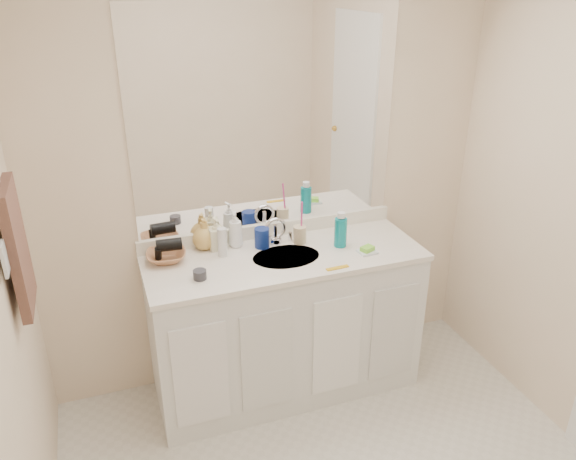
{
  "coord_description": "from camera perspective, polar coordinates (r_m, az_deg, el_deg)",
  "views": [
    {
      "loc": [
        -0.9,
        -1.54,
        2.27
      ],
      "look_at": [
        0.0,
        0.97,
        1.05
      ],
      "focal_mm": 35.0,
      "sensor_mm": 36.0,
      "label": 1
    }
  ],
  "objects": [
    {
      "name": "extra_white_bottle",
      "position": [
        3.03,
        -6.69,
        -1.24
      ],
      "size": [
        0.07,
        0.07,
        0.16
      ],
      "primitive_type": "cylinder",
      "rotation": [
        0.0,
        0.0,
        -0.4
      ],
      "color": "silver",
      "rests_on": "countertop"
    },
    {
      "name": "dark_jar",
      "position": [
        2.84,
        -8.95,
        -4.5
      ],
      "size": [
        0.09,
        0.09,
        0.05
      ],
      "primitive_type": "cylinder",
      "rotation": [
        0.0,
        0.0,
        -0.4
      ],
      "color": "#2F2F35",
      "rests_on": "countertop"
    },
    {
      "name": "soap_bottle_cream",
      "position": [
        3.11,
        -7.33,
        -0.34
      ],
      "size": [
        0.09,
        0.09,
        0.18
      ],
      "primitive_type": "imported",
      "rotation": [
        0.0,
        0.0,
        0.09
      ],
      "color": "#FBF7CD",
      "rests_on": "countertop"
    },
    {
      "name": "toothbrush",
      "position": [
        3.13,
        1.39,
        1.22
      ],
      "size": [
        0.02,
        0.04,
        0.2
      ],
      "primitive_type": "cylinder",
      "rotation": [
        0.14,
        0.0,
        -0.28
      ],
      "color": "#EA3D96",
      "rests_on": "tan_cup"
    },
    {
      "name": "wicker_basket",
      "position": [
        3.05,
        -12.26,
        -2.62
      ],
      "size": [
        0.23,
        0.23,
        0.05
      ],
      "primitive_type": "imported",
      "rotation": [
        0.0,
        0.0,
        -0.13
      ],
      "color": "#A86943",
      "rests_on": "countertop"
    },
    {
      "name": "mirror",
      "position": [
        3.05,
        -2.06,
        11.11
      ],
      "size": [
        1.48,
        0.01,
        1.2
      ],
      "primitive_type": "cube",
      "color": "white",
      "rests_on": "wall_back"
    },
    {
      "name": "tan_cup",
      "position": [
        3.17,
        1.21,
        -0.47
      ],
      "size": [
        0.1,
        0.1,
        0.1
      ],
      "primitive_type": "cylinder",
      "rotation": [
        0.0,
        0.0,
        0.39
      ],
      "color": "beige",
      "rests_on": "countertop"
    },
    {
      "name": "vanity_cabinet",
      "position": [
        3.28,
        -0.3,
        -9.62
      ],
      "size": [
        1.5,
        0.55,
        0.85
      ],
      "primitive_type": "cube",
      "color": "white",
      "rests_on": "floor"
    },
    {
      "name": "faucet",
      "position": [
        3.16,
        -1.29,
        -0.41
      ],
      "size": [
        0.02,
        0.02,
        0.11
      ],
      "primitive_type": "cylinder",
      "color": "silver",
      "rests_on": "countertop"
    },
    {
      "name": "wall_back",
      "position": [
        3.16,
        -2.0,
        4.78
      ],
      "size": [
        2.6,
        0.02,
        2.4
      ],
      "primitive_type": "cube",
      "color": "#F9E2C3",
      "rests_on": "floor"
    },
    {
      "name": "orange_comb",
      "position": [
        2.93,
        5.05,
        -3.85
      ],
      "size": [
        0.13,
        0.03,
        0.01
      ],
      "primitive_type": "cube",
      "rotation": [
        0.0,
        0.0,
        0.04
      ],
      "color": "gold",
      "rests_on": "countertop"
    },
    {
      "name": "soap_bottle_yellow",
      "position": [
        3.12,
        -8.49,
        -0.39
      ],
      "size": [
        0.17,
        0.17,
        0.17
      ],
      "primitive_type": "imported",
      "rotation": [
        0.0,
        0.0,
        0.33
      ],
      "color": "#DCAD55",
      "rests_on": "countertop"
    },
    {
      "name": "countertop",
      "position": [
        3.06,
        -0.32,
        -2.79
      ],
      "size": [
        1.52,
        0.57,
        0.03
      ],
      "primitive_type": "cube",
      "color": "white",
      "rests_on": "vanity_cabinet"
    },
    {
      "name": "soap_bottle_white",
      "position": [
        3.12,
        -5.37,
        0.07
      ],
      "size": [
        0.1,
        0.1,
        0.21
      ],
      "primitive_type": "imported",
      "rotation": [
        0.0,
        0.0,
        -0.36
      ],
      "color": "white",
      "rests_on": "countertop"
    },
    {
      "name": "mouthwash_bottle",
      "position": [
        3.13,
        5.36,
        -0.25
      ],
      "size": [
        0.09,
        0.09,
        0.17
      ],
      "primitive_type": "cylinder",
      "rotation": [
        0.0,
        0.0,
        -0.33
      ],
      "color": "#0B848B",
      "rests_on": "countertop"
    },
    {
      "name": "hair_dryer",
      "position": [
        3.02,
        -12.0,
        -1.48
      ],
      "size": [
        0.14,
        0.08,
        0.07
      ],
      "primitive_type": "cylinder",
      "rotation": [
        0.0,
        1.57,
        -0.07
      ],
      "color": "black",
      "rests_on": "wicker_basket"
    },
    {
      "name": "switch_plate",
      "position": [
        2.35,
        -26.85,
        -2.63
      ],
      "size": [
        0.01,
        0.08,
        0.13
      ],
      "primitive_type": "cube",
      "color": "silver",
      "rests_on": "wall_left"
    },
    {
      "name": "green_soap",
      "position": [
        3.09,
        8.07,
        -1.89
      ],
      "size": [
        0.08,
        0.07,
        0.02
      ],
      "primitive_type": "cube",
      "rotation": [
        0.0,
        0.0,
        0.38
      ],
      "color": "#81DF36",
      "rests_on": "soap_dish"
    },
    {
      "name": "backsplash",
      "position": [
        3.26,
        -1.85,
        0.05
      ],
      "size": [
        1.52,
        0.03,
        0.08
      ],
      "primitive_type": "cube",
      "color": "white",
      "rests_on": "countertop"
    },
    {
      "name": "hand_towel",
      "position": [
        2.55,
        -25.78,
        -1.62
      ],
      "size": [
        0.04,
        0.32,
        0.55
      ],
      "primitive_type": "cube",
      "color": "#432B24",
      "rests_on": "towel_ring"
    },
    {
      "name": "soap_dish",
      "position": [
        3.1,
        8.05,
        -2.19
      ],
      "size": [
        0.1,
        0.09,
        0.01
      ],
      "primitive_type": "cube",
      "rotation": [
        0.0,
        0.0,
        0.06
      ],
      "color": "white",
      "rests_on": "countertop"
    },
    {
      "name": "sink_basin",
      "position": [
        3.04,
        -0.19,
        -2.9
      ],
      "size": [
        0.37,
        0.37,
        0.02
      ],
      "primitive_type": "cylinder",
      "color": "beige",
      "rests_on": "countertop"
    },
    {
      "name": "blue_mug",
      "position": [
        3.12,
        -2.67,
        -0.8
      ],
      "size": [
        0.09,
        0.09,
        0.11
      ],
      "primitive_type": "cylinder",
      "rotation": [
        0.0,
        0.0,
        0.11
      ],
      "color": "navy",
      "rests_on": "countertop"
    }
  ]
}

